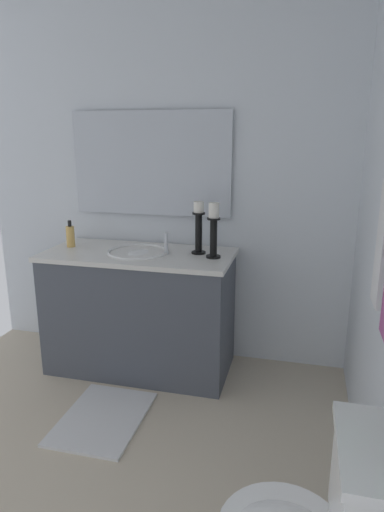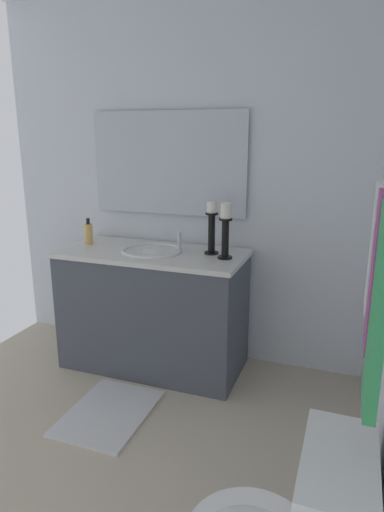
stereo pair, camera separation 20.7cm
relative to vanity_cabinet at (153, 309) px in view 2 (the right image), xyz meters
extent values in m
cube|color=beige|center=(1.17, 0.06, -0.42)|extent=(2.99, 2.61, 0.02)
cube|color=silver|center=(-0.32, 0.06, 0.82)|extent=(0.04, 2.61, 2.45)
cube|color=#474C56|center=(0.00, 0.00, -0.02)|extent=(0.55, 1.19, 0.78)
cube|color=silver|center=(0.00, 0.00, 0.39)|extent=(0.58, 1.22, 0.03)
sphere|color=black|center=(-0.10, -0.61, 0.02)|extent=(0.02, 0.02, 0.02)
sphere|color=black|center=(0.10, -0.61, 0.02)|extent=(0.02, 0.02, 0.02)
ellipsoid|color=white|center=(0.00, 0.00, 0.35)|extent=(0.38, 0.30, 0.11)
torus|color=white|center=(0.00, 0.00, 0.41)|extent=(0.40, 0.40, 0.02)
cylinder|color=silver|center=(0.00, 0.19, 0.47)|extent=(0.02, 0.02, 0.14)
cube|color=silver|center=(-0.28, 0.00, 0.95)|extent=(0.02, 1.10, 0.69)
cylinder|color=black|center=(0.01, 0.49, 0.41)|extent=(0.09, 0.09, 0.01)
cylinder|color=black|center=(0.01, 0.49, 0.52)|extent=(0.04, 0.04, 0.24)
cylinder|color=black|center=(0.01, 0.49, 0.65)|extent=(0.08, 0.08, 0.01)
cylinder|color=white|center=(0.01, 0.49, 0.70)|extent=(0.06, 0.06, 0.09)
cylinder|color=black|center=(-0.07, 0.38, 0.41)|extent=(0.09, 0.09, 0.01)
cylinder|color=black|center=(-0.07, 0.38, 0.53)|extent=(0.04, 0.04, 0.25)
cylinder|color=black|center=(-0.07, 0.38, 0.66)|extent=(0.08, 0.08, 0.01)
cylinder|color=white|center=(-0.07, 0.38, 0.70)|extent=(0.06, 0.06, 0.07)
cylinder|color=#E5B259|center=(-0.03, -0.50, 0.47)|extent=(0.06, 0.06, 0.14)
cylinder|color=black|center=(-0.03, -0.50, 0.56)|extent=(0.02, 0.02, 0.04)
cube|color=white|center=(1.53, 1.24, 0.33)|extent=(0.38, 0.19, 0.03)
cube|color=white|center=(1.02, 1.29, 0.77)|extent=(0.14, 0.03, 0.44)
cube|color=#A54C8C|center=(1.26, 1.29, 0.76)|extent=(0.14, 0.03, 0.46)
cube|color=#389E59|center=(1.50, 1.29, 0.74)|extent=(0.17, 0.03, 0.50)
cube|color=silver|center=(0.62, 0.00, -0.40)|extent=(0.60, 0.44, 0.02)
camera|label=1|loc=(2.63, 1.02, 1.13)|focal=31.49mm
camera|label=2|loc=(2.56, 1.22, 1.13)|focal=31.49mm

